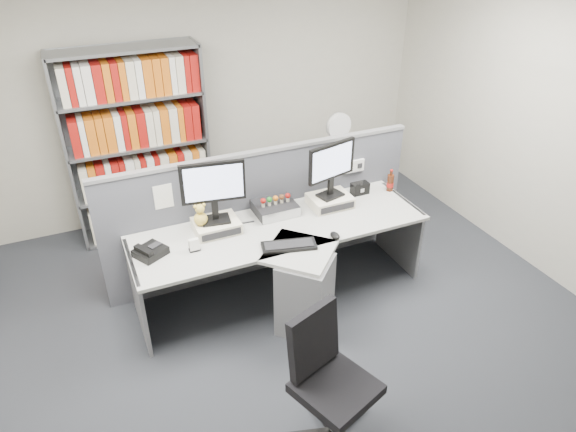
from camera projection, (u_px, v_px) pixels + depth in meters
name	position (u px, v px, depth m)	size (l,w,h in m)	color
ground	(320.00, 349.00, 4.27)	(5.50, 5.50, 0.00)	#313339
room_shell	(329.00, 147.00, 3.35)	(5.04, 5.54, 2.72)	#B8B4A4
partition	(263.00, 211.00, 4.92)	(3.00, 0.08, 1.27)	#51535C
desk	(291.00, 265.00, 4.50)	(2.60, 1.20, 0.72)	#B0B1AA
monitor_riser_left	(216.00, 226.00, 4.46)	(0.38, 0.31, 0.10)	beige
monitor_riser_right	(330.00, 201.00, 4.84)	(0.38, 0.31, 0.10)	beige
monitor_left	(213.00, 187.00, 4.27)	(0.53, 0.21, 0.55)	black
monitor_right	(332.00, 165.00, 4.66)	(0.50, 0.21, 0.52)	black
desktop_pc	(275.00, 208.00, 4.73)	(0.37, 0.33, 0.10)	black
figurines	(276.00, 199.00, 4.67)	(0.29, 0.05, 0.09)	beige
keyboard	(289.00, 246.00, 4.27)	(0.48, 0.27, 0.03)	black
mouse	(335.00, 235.00, 4.38)	(0.07, 0.12, 0.04)	black
desk_phone	(150.00, 252.00, 4.15)	(0.30, 0.29, 0.10)	black
desk_calendar	(194.00, 246.00, 4.21)	(0.09, 0.07, 0.11)	black
plush_toy	(200.00, 216.00, 4.34)	(0.12, 0.12, 0.20)	gold
speaker	(360.00, 188.00, 5.04)	(0.17, 0.09, 0.11)	black
cola_bottle	(390.00, 183.00, 5.08)	(0.07, 0.07, 0.22)	#3F190A
shelving_unit	(138.00, 148.00, 5.38)	(1.41, 0.40, 2.00)	gray
filing_cabinet	(335.00, 183.00, 6.08)	(0.45, 0.61, 0.70)	gray
desk_fan	(338.00, 129.00, 5.74)	(0.30, 0.18, 0.50)	white
office_chair	(327.00, 377.00, 3.35)	(0.64, 0.63, 0.97)	silver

